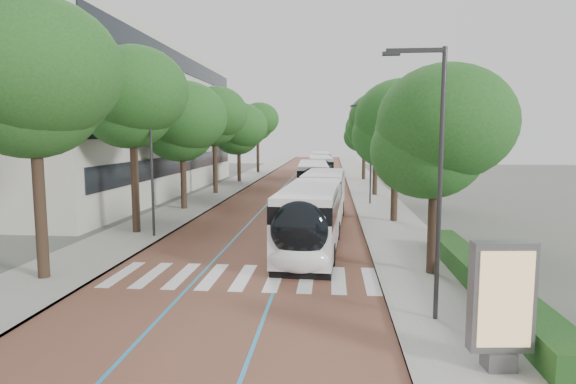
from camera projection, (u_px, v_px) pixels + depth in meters
The scene contains 21 objects.
ground at pixel (234, 285), 18.10m from camera, with size 160.00×160.00×0.00m, color #51544C.
road at pixel (301, 183), 57.67m from camera, with size 11.00×140.00×0.02m, color brown.
sidewalk_left at pixel (239, 182), 58.33m from camera, with size 4.00×140.00×0.12m, color gray.
sidewalk_right at pixel (364, 183), 56.99m from camera, with size 4.00×140.00×0.12m, color gray.
kerb_left at pixel (255, 182), 58.16m from camera, with size 0.20×140.00×0.14m, color gray.
kerb_right at pixel (348, 183), 57.16m from camera, with size 0.20×140.00×0.14m, color gray.
zebra_crossing at pixel (244, 277), 19.07m from camera, with size 10.55×3.60×0.01m.
lane_line_left at pixel (288, 182), 57.81m from camera, with size 0.12×126.00×0.01m, color teal.
lane_line_right at pixel (314, 183), 57.52m from camera, with size 0.12×126.00×0.01m, color teal.
office_building at pixel (94, 121), 46.73m from camera, with size 18.11×40.00×14.00m.
hedge at pixel (483, 278), 17.23m from camera, with size 1.20×14.00×0.80m, color #164016.
streetlight_near at pixel (434, 163), 13.98m from camera, with size 1.82×0.20×8.00m.
streetlight_far at pixel (369, 146), 38.71m from camera, with size 1.82×0.20×8.00m.
lamp_post_left at pixel (152, 163), 26.08m from camera, with size 0.14×0.14×8.00m, color #2B2B2E.
trees_left at pixel (206, 121), 42.77m from camera, with size 6.49×61.03×10.08m.
trees_right at pixel (383, 130), 38.34m from camera, with size 5.87×47.33×9.05m.
lead_bus at pixel (317, 207), 26.79m from camera, with size 3.47×18.50×3.20m.
bus_queued_0 at pixel (313, 181), 42.90m from camera, with size 3.00×12.49×3.20m.
bus_queued_1 at pixel (320, 170), 55.81m from camera, with size 3.16×12.51×3.20m.
bus_queued_2 at pixel (321, 164), 69.06m from camera, with size 2.96×12.48×3.20m.
ad_panel at pixel (502, 303), 11.21m from camera, with size 1.51×0.63×3.06m.
Camera 1 is at (3.63, -17.31, 5.61)m, focal length 30.00 mm.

